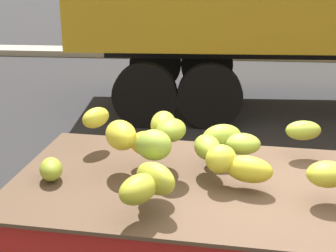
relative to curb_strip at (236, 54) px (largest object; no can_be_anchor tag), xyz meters
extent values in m
cube|color=gray|center=(0.00, 0.00, 0.00)|extent=(80.00, 0.80, 0.16)
cube|color=#B21E19|center=(-0.90, -10.18, 0.50)|extent=(2.73, 1.89, 0.08)
cube|color=#B21E19|center=(-0.83, -9.38, 0.76)|extent=(2.58, 0.29, 0.44)
cube|color=#B21E19|center=(-2.16, -10.06, 0.76)|extent=(0.20, 1.66, 0.44)
cube|color=#B21914|center=(-0.82, -9.35, 0.72)|extent=(2.47, 0.24, 0.07)
cube|color=brown|center=(-0.90, -10.18, 0.99)|extent=(2.86, 2.02, 0.03)
ellipsoid|color=#88A231|center=(-0.39, -9.84, 1.21)|extent=(0.32, 0.26, 0.18)
ellipsoid|color=gold|center=(-0.36, -10.30, 1.18)|extent=(0.43, 0.34, 0.20)
ellipsoid|color=#9FA328|center=(-1.14, -10.85, 1.25)|extent=(0.35, 0.40, 0.19)
ellipsoid|color=olive|center=(-1.94, -10.26, 1.10)|extent=(0.26, 0.33, 0.17)
ellipsoid|color=olive|center=(-0.56, -9.76, 1.23)|extent=(0.43, 0.38, 0.23)
ellipsoid|color=gold|center=(-1.71, -9.56, 1.31)|extent=(0.31, 0.36, 0.18)
ellipsoid|color=olive|center=(-1.08, -10.42, 1.40)|extent=(0.38, 0.38, 0.23)
ellipsoid|color=gold|center=(0.19, -10.47, 1.24)|extent=(0.34, 0.29, 0.19)
ellipsoid|color=#90A531|center=(-0.68, -10.04, 1.25)|extent=(0.28, 0.37, 0.19)
ellipsoid|color=#A4AA2D|center=(-1.04, -10.69, 1.26)|extent=(0.39, 0.39, 0.22)
ellipsoid|color=#A1AD31|center=(-1.06, -9.89, 1.38)|extent=(0.23, 0.35, 0.22)
ellipsoid|color=olive|center=(-0.98, -10.10, 1.41)|extent=(0.29, 0.35, 0.18)
ellipsoid|color=gold|center=(-0.57, -10.25, 1.24)|extent=(0.34, 0.35, 0.22)
ellipsoid|color=gold|center=(-1.39, -10.07, 1.34)|extent=(0.37, 0.44, 0.23)
ellipsoid|color=gold|center=(-1.19, -9.93, 1.22)|extent=(0.33, 0.28, 0.21)
ellipsoid|color=#8DA230|center=(0.16, -9.60, 1.26)|extent=(0.34, 0.25, 0.17)
cylinder|color=black|center=(-1.13, -9.35, 0.24)|extent=(0.66, 0.26, 0.64)
cylinder|color=black|center=(-0.76, -3.39, 0.46)|extent=(1.09, 0.34, 1.08)
cylinder|color=black|center=(-0.68, -5.79, 0.46)|extent=(1.09, 0.34, 1.08)
cylinder|color=black|center=(-1.84, -3.43, 0.46)|extent=(1.09, 0.34, 1.08)
cylinder|color=black|center=(-1.76, -5.83, 0.46)|extent=(1.09, 0.34, 1.08)
camera|label=1|loc=(-0.67, -13.92, 2.80)|focal=54.47mm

